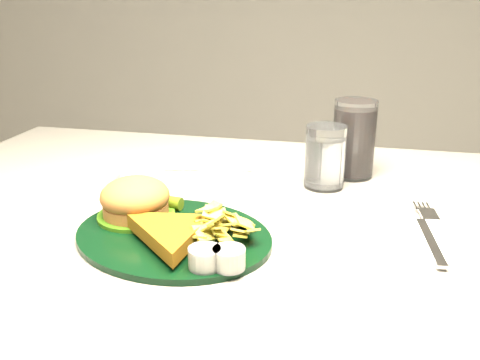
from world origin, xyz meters
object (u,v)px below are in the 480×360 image
object	(u,v)px
water_glass	(325,157)
cola_glass	(354,139)
fork_napkin	(430,238)
dinner_plate	(172,218)

from	to	relation	value
water_glass	cola_glass	world-z (taller)	cola_glass
water_glass	fork_napkin	bearing A→B (deg)	-49.60
dinner_plate	water_glass	world-z (taller)	water_glass
water_glass	fork_napkin	size ratio (longest dim) A/B	0.59
dinner_plate	water_glass	bearing A→B (deg)	72.87
water_glass	cola_glass	distance (m)	0.08
dinner_plate	water_glass	distance (m)	0.31
cola_glass	fork_napkin	bearing A→B (deg)	-66.10
dinner_plate	cola_glass	xyz separation A→B (m)	(0.23, 0.32, 0.04)
water_glass	fork_napkin	world-z (taller)	water_glass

